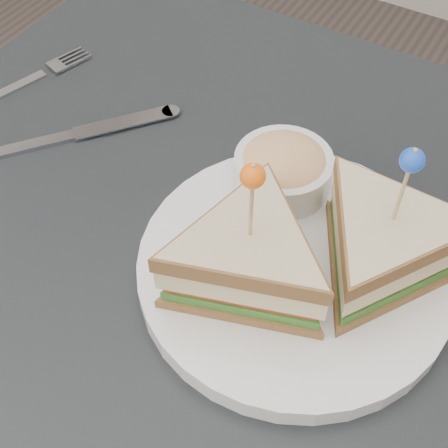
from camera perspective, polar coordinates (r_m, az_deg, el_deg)
table at (r=0.64m, az=-1.23°, el=-7.39°), size 0.80×0.80×0.75m
plate_meal at (r=0.54m, az=7.67°, el=-2.08°), size 0.34×0.33×0.17m
cutlery_fork at (r=0.80m, az=-17.15°, el=12.59°), size 0.07×0.17×0.01m
cutlery_knife at (r=0.71m, az=-12.79°, el=8.14°), size 0.14×0.17×0.01m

